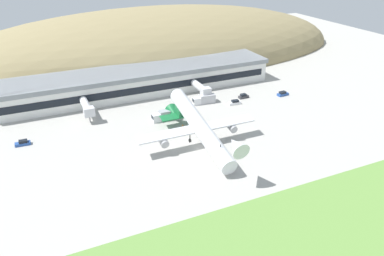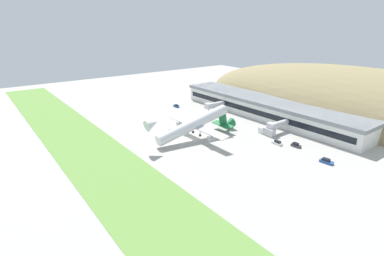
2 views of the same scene
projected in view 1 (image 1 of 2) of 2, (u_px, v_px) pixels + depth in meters
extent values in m
plane|color=#ADAAA3|center=(197.00, 148.00, 107.22)|extent=(334.27, 334.27, 0.00)
cube|color=#669342|center=(281.00, 236.00, 75.04)|extent=(300.84, 25.05, 0.08)
ellipsoid|color=#8E7F56|center=(155.00, 56.00, 191.95)|extent=(209.74, 84.53, 48.07)
cube|color=white|center=(138.00, 81.00, 144.00)|extent=(105.86, 17.42, 9.32)
cube|color=gray|center=(137.00, 71.00, 142.28)|extent=(107.06, 18.62, 1.68)
cube|color=black|center=(145.00, 90.00, 137.08)|extent=(101.63, 0.16, 2.61)
cylinder|color=silver|center=(86.00, 105.00, 124.46)|extent=(2.60, 11.14, 2.60)
cube|color=silver|center=(89.00, 112.00, 119.93)|extent=(3.38, 2.86, 2.86)
cylinder|color=slate|center=(90.00, 117.00, 121.24)|extent=(0.36, 0.36, 4.00)
cylinder|color=silver|center=(200.00, 87.00, 140.16)|extent=(2.60, 10.66, 2.60)
cube|color=silver|center=(206.00, 92.00, 135.82)|extent=(3.38, 2.86, 2.86)
cylinder|color=slate|center=(205.00, 96.00, 137.13)|extent=(0.36, 0.36, 4.00)
cylinder|color=silver|center=(200.00, 127.00, 104.39)|extent=(4.44, 34.79, 11.43)
cone|color=silver|center=(236.00, 146.00, 86.86)|extent=(4.35, 5.67, 5.26)
cone|color=#196B38|center=(174.00, 114.00, 122.33)|extent=(4.35, 6.54, 5.44)
cube|color=#196B38|center=(178.00, 106.00, 117.59)|extent=(0.50, 5.35, 7.69)
cube|color=#196B38|center=(178.00, 116.00, 119.37)|extent=(11.55, 3.12, 0.99)
cube|color=silver|center=(198.00, 128.00, 106.28)|extent=(35.86, 3.62, 1.18)
cylinder|color=#9E9EA3|center=(163.00, 141.00, 102.53)|extent=(2.30, 3.99, 2.99)
cylinder|color=#9E9EA3|center=(231.00, 127.00, 110.47)|extent=(2.30, 3.99, 2.99)
cylinder|color=#2D2D2D|center=(190.00, 137.00, 106.43)|extent=(0.28, 0.28, 2.20)
cylinder|color=#2D2D2D|center=(190.00, 141.00, 106.92)|extent=(0.45, 1.10, 1.10)
cylinder|color=#2D2D2D|center=(205.00, 134.00, 108.23)|extent=(0.28, 0.28, 2.20)
cylinder|color=#2D2D2D|center=(205.00, 137.00, 108.72)|extent=(0.45, 1.10, 1.10)
cylinder|color=#2D2D2D|center=(220.00, 148.00, 94.98)|extent=(0.22, 0.22, 1.98)
cylinder|color=#2D2D2D|center=(220.00, 151.00, 95.43)|extent=(0.30, 0.82, 0.82)
cube|color=#264C99|center=(283.00, 94.00, 142.99)|extent=(4.59, 2.24, 0.90)
cube|color=black|center=(283.00, 92.00, 142.53)|extent=(2.57, 1.79, 0.74)
cube|color=#333338|center=(244.00, 97.00, 140.65)|extent=(3.90, 1.72, 0.93)
cube|color=black|center=(243.00, 95.00, 140.20)|extent=(2.16, 1.43, 0.76)
cube|color=silver|center=(234.00, 103.00, 135.30)|extent=(4.67, 2.11, 0.88)
cube|color=black|center=(235.00, 101.00, 135.01)|extent=(2.61, 1.67, 0.72)
cube|color=#264C99|center=(23.00, 144.00, 108.40)|extent=(4.31, 2.00, 0.84)
cube|color=black|center=(23.00, 141.00, 108.13)|extent=(2.39, 1.65, 0.69)
cube|color=silver|center=(156.00, 118.00, 121.92)|extent=(2.50, 2.53, 2.66)
cube|color=black|center=(152.00, 117.00, 121.23)|extent=(0.09, 2.15, 1.17)
cube|color=#999EA3|center=(167.00, 115.00, 123.21)|extent=(5.31, 2.54, 3.36)
cube|color=silver|center=(197.00, 101.00, 134.76)|extent=(2.81, 2.47, 2.54)
cube|color=black|center=(193.00, 101.00, 134.14)|extent=(0.23, 1.94, 1.12)
cube|color=#B7B7BC|center=(207.00, 99.00, 135.88)|extent=(5.78, 2.70, 3.21)
cube|color=orange|center=(183.00, 126.00, 119.83)|extent=(0.52, 0.52, 0.03)
cone|color=orange|center=(183.00, 125.00, 119.70)|extent=(0.40, 0.40, 0.55)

